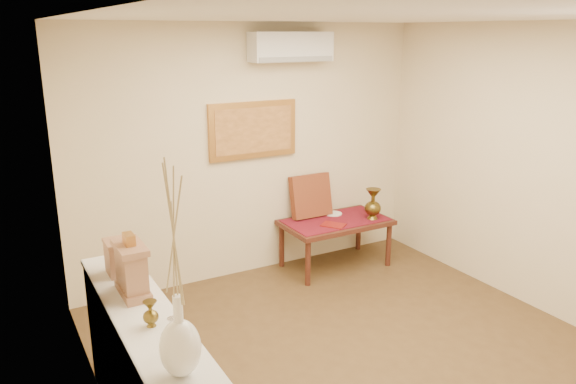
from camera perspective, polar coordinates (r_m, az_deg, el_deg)
floor at (r=4.77m, az=9.00°, el=-17.26°), size 4.50×4.50×0.00m
ceiling at (r=4.00m, az=10.75°, el=17.14°), size 4.50×4.50×0.00m
wall_back at (r=6.05m, az=-3.64°, el=4.01°), size 4.00×0.02×2.70m
wall_left at (r=3.38m, az=-17.93°, el=-6.57°), size 0.02×4.50×2.70m
wall_right at (r=5.63m, az=25.90°, el=1.53°), size 0.02×4.50×2.70m
white_vase at (r=2.68m, az=-11.32°, el=-8.19°), size 0.20×0.20×1.07m
candlestick at (r=3.05m, az=-11.53°, el=-14.17°), size 0.10×0.10×0.21m
brass_urn_small at (r=3.34m, az=-13.81°, el=-11.55°), size 0.09×0.09×0.20m
table_cloth at (r=6.36m, az=4.88°, el=-2.86°), size 1.14×0.59×0.01m
brass_urn_tall at (r=6.38m, az=8.64°, el=-0.87°), size 0.19×0.19×0.43m
plate at (r=6.54m, az=4.63°, el=-2.20°), size 0.20×0.20×0.01m
menu at (r=6.17m, az=4.63°, el=-3.36°), size 0.29×0.31×0.01m
cushion at (r=6.39m, az=2.32°, el=-0.39°), size 0.49×0.20×0.50m
display_ledge at (r=3.81m, az=-14.08°, el=-18.18°), size 0.37×2.02×0.98m
mantel_clock at (r=3.72m, az=-15.59°, el=-7.50°), size 0.17×0.36×0.41m
wooden_chest at (r=4.07m, az=-16.86°, el=-6.33°), size 0.16×0.21×0.24m
low_table at (r=6.38m, az=4.87°, el=-3.45°), size 1.20×0.70×0.55m
painting at (r=5.98m, az=-3.57°, el=6.31°), size 1.00×0.06×0.60m
ac_unit at (r=5.98m, az=0.31°, el=14.52°), size 0.90×0.25×0.30m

